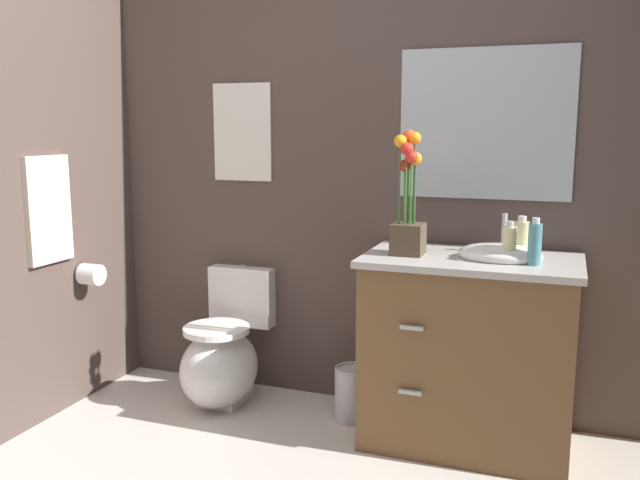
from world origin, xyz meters
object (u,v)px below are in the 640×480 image
(vanity_cabinet, at_px, (469,349))
(hand_wash_bottle, at_px, (509,244))
(toilet, at_px, (223,357))
(hanging_towel, at_px, (49,210))
(toilet_paper_roll, at_px, (91,274))
(wall_poster, at_px, (242,132))
(flower_vase, at_px, (408,211))
(soap_bottle, at_px, (535,243))
(wall_mirror, at_px, (485,124))
(trash_bin, at_px, (353,393))
(lotion_bottle, at_px, (521,239))

(vanity_cabinet, bearing_deg, hand_wash_bottle, -21.78)
(vanity_cabinet, distance_m, hand_wash_bottle, 0.53)
(hand_wash_bottle, bearing_deg, toilet, 176.38)
(hanging_towel, xyz_separation_m, toilet_paper_roll, (0.06, 0.21, -0.36))
(vanity_cabinet, xyz_separation_m, wall_poster, (-1.26, 0.29, 0.96))
(flower_vase, height_order, soap_bottle, flower_vase)
(vanity_cabinet, height_order, soap_bottle, soap_bottle)
(wall_poster, height_order, hanging_towel, wall_poster)
(soap_bottle, distance_m, hanging_towel, 2.26)
(vanity_cabinet, height_order, flower_vase, flower_vase)
(wall_poster, height_order, wall_mirror, wall_mirror)
(vanity_cabinet, bearing_deg, wall_poster, 166.91)
(flower_vase, bearing_deg, toilet, 176.39)
(wall_mirror, bearing_deg, toilet, -168.03)
(trash_bin, relative_size, wall_poster, 0.53)
(wall_poster, distance_m, wall_mirror, 1.26)
(lotion_bottle, xyz_separation_m, toilet_paper_roll, (-2.12, -0.20, -0.28))
(toilet_paper_roll, bearing_deg, lotion_bottle, 5.39)
(flower_vase, height_order, wall_mirror, wall_mirror)
(toilet, bearing_deg, toilet_paper_roll, -163.32)
(wall_mirror, bearing_deg, hand_wash_bottle, -65.66)
(vanity_cabinet, bearing_deg, trash_bin, 174.62)
(toilet, xyz_separation_m, hanging_towel, (-0.71, -0.41, 0.80))
(soap_bottle, bearing_deg, vanity_cabinet, 162.11)
(vanity_cabinet, relative_size, hand_wash_bottle, 5.96)
(toilet, xyz_separation_m, lotion_bottle, (1.47, 0.00, 0.71))
(hand_wash_bottle, bearing_deg, toilet_paper_roll, -177.07)
(vanity_cabinet, relative_size, hanging_towel, 2.02)
(soap_bottle, xyz_separation_m, hanging_towel, (-2.24, -0.30, 0.08))
(soap_bottle, distance_m, wall_poster, 1.63)
(hand_wash_bottle, bearing_deg, wall_poster, 165.90)
(soap_bottle, bearing_deg, wall_poster, 166.08)
(wall_mirror, xyz_separation_m, hanging_towel, (-1.97, -0.68, -0.41))
(soap_bottle, relative_size, wall_mirror, 0.25)
(soap_bottle, distance_m, wall_mirror, 0.67)
(vanity_cabinet, height_order, wall_mirror, wall_mirror)
(vanity_cabinet, bearing_deg, soap_bottle, -17.89)
(flower_vase, xyz_separation_m, wall_poster, (-0.98, 0.33, 0.34))
(vanity_cabinet, bearing_deg, hanging_towel, -169.05)
(toilet_paper_roll, bearing_deg, hanging_towel, -104.52)
(hanging_towel, bearing_deg, vanity_cabinet, 10.95)
(flower_vase, bearing_deg, hanging_towel, -168.42)
(flower_vase, distance_m, toilet_paper_roll, 1.69)
(trash_bin, relative_size, wall_mirror, 0.34)
(wall_poster, relative_size, hanging_towel, 0.99)
(wall_poster, bearing_deg, lotion_bottle, -10.20)
(toilet, distance_m, flower_vase, 1.28)
(wall_mirror, distance_m, toilet_paper_roll, 2.12)
(wall_poster, bearing_deg, hand_wash_bottle, -14.10)
(toilet, bearing_deg, vanity_cabinet, -1.20)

